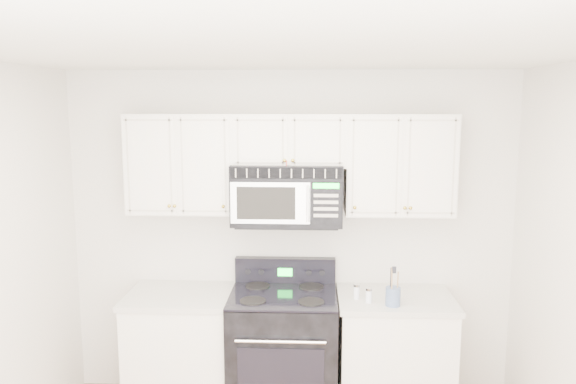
{
  "coord_description": "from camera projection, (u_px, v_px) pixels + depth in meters",
  "views": [
    {
      "loc": [
        0.18,
        -2.61,
        2.34
      ],
      "look_at": [
        0.0,
        1.3,
        1.73
      ],
      "focal_mm": 35.0,
      "sensor_mm": 36.0,
      "label": 1
    }
  ],
  "objects": [
    {
      "name": "room",
      "position": [
        276.0,
        319.0,
        2.75
      ],
      "size": [
        3.51,
        3.51,
        2.61
      ],
      "color": "brown",
      "rests_on": "ground"
    },
    {
      "name": "base_cabinet_left",
      "position": [
        186.0,
        354.0,
        4.34
      ],
      "size": [
        0.86,
        0.65,
        0.92
      ],
      "color": "silver",
      "rests_on": "ground"
    },
    {
      "name": "base_cabinet_right",
      "position": [
        394.0,
        358.0,
        4.27
      ],
      "size": [
        0.86,
        0.65,
        0.92
      ],
      "color": "silver",
      "rests_on": "ground"
    },
    {
      "name": "range",
      "position": [
        283.0,
        350.0,
        4.27
      ],
      "size": [
        0.8,
        0.72,
        1.13
      ],
      "color": "black",
      "rests_on": "ground"
    },
    {
      "name": "upper_cabinets",
      "position": [
        290.0,
        159.0,
        4.21
      ],
      "size": [
        2.44,
        0.37,
        0.75
      ],
      "color": "silver",
      "rests_on": "ground"
    },
    {
      "name": "microwave",
      "position": [
        287.0,
        194.0,
        4.21
      ],
      "size": [
        0.82,
        0.46,
        0.45
      ],
      "color": "black",
      "rests_on": "ground"
    },
    {
      "name": "utensil_crock",
      "position": [
        393.0,
        296.0,
        3.99
      ],
      "size": [
        0.11,
        0.11,
        0.29
      ],
      "color": "slate",
      "rests_on": "base_cabinet_right"
    },
    {
      "name": "shaker_salt",
      "position": [
        356.0,
        291.0,
        4.13
      ],
      "size": [
        0.05,
        0.05,
        0.11
      ],
      "color": "silver",
      "rests_on": "base_cabinet_right"
    },
    {
      "name": "shaker_pepper",
      "position": [
        369.0,
        295.0,
        4.05
      ],
      "size": [
        0.05,
        0.05,
        0.11
      ],
      "color": "silver",
      "rests_on": "base_cabinet_right"
    }
  ]
}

